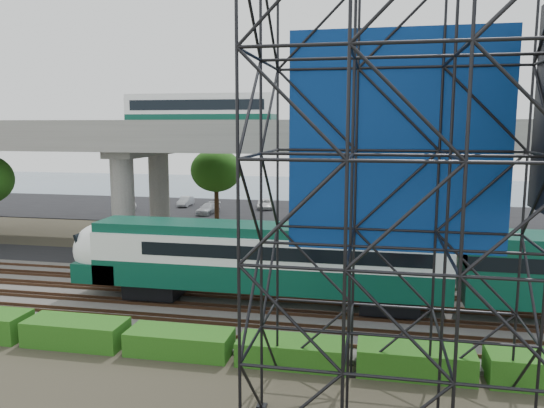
# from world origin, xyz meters

# --- Properties ---
(ground) EXTENTS (140.00, 140.00, 0.00)m
(ground) POSITION_xyz_m (0.00, 0.00, 0.00)
(ground) COLOR #474233
(ground) RESTS_ON ground
(ballast_bed) EXTENTS (90.00, 12.00, 0.20)m
(ballast_bed) POSITION_xyz_m (0.00, 2.00, 0.10)
(ballast_bed) COLOR slate
(ballast_bed) RESTS_ON ground
(service_road) EXTENTS (90.00, 5.00, 0.08)m
(service_road) POSITION_xyz_m (0.00, 10.50, 0.04)
(service_road) COLOR black
(service_road) RESTS_ON ground
(parking_lot) EXTENTS (90.00, 18.00, 0.08)m
(parking_lot) POSITION_xyz_m (0.00, 34.00, 0.04)
(parking_lot) COLOR black
(parking_lot) RESTS_ON ground
(harbor_water) EXTENTS (140.00, 40.00, 0.03)m
(harbor_water) POSITION_xyz_m (0.00, 56.00, 0.01)
(harbor_water) COLOR #466273
(harbor_water) RESTS_ON ground
(rail_tracks) EXTENTS (90.00, 9.52, 0.16)m
(rail_tracks) POSITION_xyz_m (0.00, 2.00, 0.28)
(rail_tracks) COLOR #472D1E
(rail_tracks) RESTS_ON ballast_bed
(commuter_train) EXTENTS (29.30, 3.06, 4.30)m
(commuter_train) POSITION_xyz_m (5.72, 2.00, 2.88)
(commuter_train) COLOR black
(commuter_train) RESTS_ON rail_tracks
(overpass) EXTENTS (80.00, 12.00, 12.40)m
(overpass) POSITION_xyz_m (-0.35, 16.00, 8.21)
(overpass) COLOR #9E9B93
(overpass) RESTS_ON ground
(scaffold_tower) EXTENTS (9.36, 6.36, 15.00)m
(scaffold_tower) POSITION_xyz_m (10.00, -7.98, 7.47)
(scaffold_tower) COLOR black
(scaffold_tower) RESTS_ON ground
(hedge_strip) EXTENTS (34.60, 1.80, 1.20)m
(hedge_strip) POSITION_xyz_m (1.01, -4.30, 0.56)
(hedge_strip) COLOR #1F5513
(hedge_strip) RESTS_ON ground
(trees) EXTENTS (40.94, 16.94, 7.69)m
(trees) POSITION_xyz_m (-4.67, 16.17, 5.57)
(trees) COLOR #382314
(trees) RESTS_ON ground
(suv) EXTENTS (5.46, 3.22, 1.42)m
(suv) POSITION_xyz_m (-4.92, 11.44, 0.79)
(suv) COLOR black
(suv) RESTS_ON service_road
(parked_cars) EXTENTS (40.06, 9.38, 1.29)m
(parked_cars) POSITION_xyz_m (1.30, 33.64, 0.67)
(parked_cars) COLOR silver
(parked_cars) RESTS_ON parking_lot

